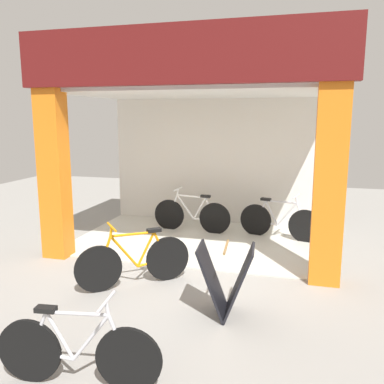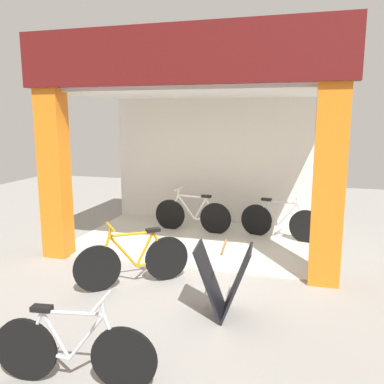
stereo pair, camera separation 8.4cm
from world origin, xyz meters
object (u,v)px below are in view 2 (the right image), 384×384
(bicycle_parked_1, at_px, (134,261))
(bicycle_parked_0, at_px, (73,351))
(sandwich_board_sign, at_px, (223,281))
(bicycle_inside_0, at_px, (193,215))
(bicycle_inside_1, at_px, (280,221))

(bicycle_parked_1, bearing_deg, bicycle_parked_0, -79.92)
(sandwich_board_sign, bearing_deg, bicycle_parked_0, -121.72)
(bicycle_inside_0, distance_m, bicycle_parked_0, 5.30)
(bicycle_inside_0, height_order, bicycle_parked_1, bicycle_parked_1)
(bicycle_parked_0, xyz_separation_m, bicycle_parked_1, (-0.41, 2.28, 0.03))
(bicycle_inside_1, xyz_separation_m, sandwich_board_sign, (-0.47, -3.53, 0.08))
(bicycle_inside_0, distance_m, bicycle_parked_1, 3.01)
(bicycle_inside_1, bearing_deg, bicycle_parked_1, -123.04)
(bicycle_parked_0, xyz_separation_m, sandwich_board_sign, (1.07, 1.72, 0.11))
(sandwich_board_sign, bearing_deg, bicycle_parked_1, 159.28)
(bicycle_parked_1, distance_m, sandwich_board_sign, 1.57)
(bicycle_inside_1, xyz_separation_m, bicycle_parked_1, (-1.94, -2.98, 0.01))
(bicycle_inside_0, xyz_separation_m, bicycle_inside_1, (1.88, -0.03, -0.00))
(sandwich_board_sign, bearing_deg, bicycle_inside_0, 111.59)
(bicycle_inside_0, bearing_deg, bicycle_parked_1, -91.12)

